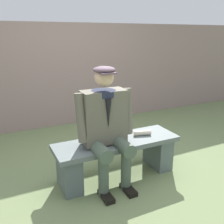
{
  "coord_description": "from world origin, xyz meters",
  "views": [
    {
      "loc": [
        1.21,
        2.36,
        1.63
      ],
      "look_at": [
        0.07,
        0.0,
        0.81
      ],
      "focal_mm": 40.37,
      "sensor_mm": 36.0,
      "label": 1
    }
  ],
  "objects": [
    {
      "name": "seated_man",
      "position": [
        0.17,
        0.06,
        0.72
      ],
      "size": [
        0.65,
        0.59,
        1.32
      ],
      "color": "#5B574A",
      "rests_on": "ground"
    },
    {
      "name": "ground_plane",
      "position": [
        0.0,
        0.0,
        0.0
      ],
      "size": [
        30.0,
        30.0,
        0.0
      ],
      "primitive_type": "plane",
      "color": "#687A4E"
    },
    {
      "name": "stadium_wall",
      "position": [
        0.0,
        -2.16,
        0.91
      ],
      "size": [
        12.0,
        0.24,
        1.82
      ],
      "primitive_type": "cube",
      "color": "gray",
      "rests_on": "ground"
    },
    {
      "name": "bench",
      "position": [
        0.0,
        0.0,
        0.29
      ],
      "size": [
        1.46,
        0.46,
        0.46
      ],
      "color": "#576261",
      "rests_on": "ground"
    },
    {
      "name": "rolled_magazine",
      "position": [
        -0.34,
        -0.01,
        0.49
      ],
      "size": [
        0.21,
        0.11,
        0.06
      ],
      "primitive_type": "cylinder",
      "rotation": [
        0.0,
        1.57,
        -0.27
      ],
      "color": "beige",
      "rests_on": "bench"
    }
  ]
}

